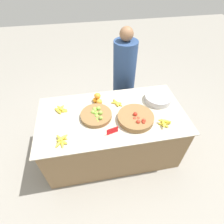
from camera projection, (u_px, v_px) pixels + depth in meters
ground_plane at (112, 149)px, 2.74m from camera, size 12.00×12.00×0.00m
market_table at (112, 134)px, 2.47m from camera, size 1.86×0.97×0.77m
lime_bowl at (96, 115)px, 2.15m from camera, size 0.39×0.39×0.10m
tomato_basket at (136, 118)px, 2.11m from camera, size 0.44×0.44×0.11m
orange_pile at (97, 99)px, 2.33m from camera, size 0.12×0.15×0.14m
metal_bowl at (158, 98)px, 2.36m from camera, size 0.35×0.35×0.08m
price_sign at (112, 131)px, 1.96m from camera, size 0.13×0.04×0.09m
banana_bunch_front_right at (60, 109)px, 2.23m from camera, size 0.18×0.15×0.06m
banana_bunch_middle_left at (61, 140)px, 1.89m from camera, size 0.15×0.17×0.06m
banana_bunch_front_left at (117, 103)px, 2.33m from camera, size 0.15×0.16×0.04m
banana_bunch_front_center at (164, 123)px, 2.06m from camera, size 0.16×0.16×0.06m
vendor_person at (124, 79)px, 2.89m from camera, size 0.36×0.36×1.53m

